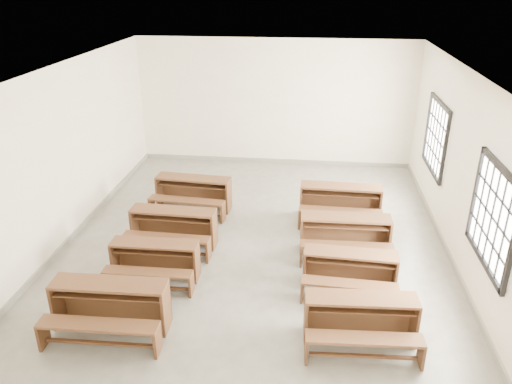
# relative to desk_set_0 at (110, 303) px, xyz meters

# --- Properties ---
(room) EXTENTS (8.50, 8.50, 3.20)m
(room) POSITION_rel_desk_set_0_xyz_m (1.83, 2.74, 1.72)
(room) COLOR gray
(room) RESTS_ON ground
(desk_set_0) EXTENTS (1.63, 0.88, 0.73)m
(desk_set_0) POSITION_rel_desk_set_0_xyz_m (0.00, 0.00, 0.00)
(desk_set_0) COLOR brown
(desk_set_0) RESTS_ON ground
(desk_set_1) EXTENTS (1.43, 0.75, 0.64)m
(desk_set_1) POSITION_rel_desk_set_0_xyz_m (0.24, 1.31, -0.05)
(desk_set_1) COLOR brown
(desk_set_1) RESTS_ON ground
(desk_set_2) EXTENTS (1.58, 0.86, 0.70)m
(desk_set_2) POSITION_rel_desk_set_0_xyz_m (0.25, 2.41, -0.01)
(desk_set_2) COLOR brown
(desk_set_2) RESTS_ON ground
(desk_set_3) EXTENTS (1.64, 0.95, 0.71)m
(desk_set_3) POSITION_rel_desk_set_0_xyz_m (0.26, 3.95, -0.01)
(desk_set_3) COLOR brown
(desk_set_3) RESTS_ON ground
(desk_set_4) EXTENTS (1.55, 0.86, 0.68)m
(desk_set_4) POSITION_rel_desk_set_0_xyz_m (3.46, 0.13, -0.03)
(desk_set_4) COLOR brown
(desk_set_4) RESTS_ON ground
(desk_set_5) EXTENTS (1.49, 0.83, 0.65)m
(desk_set_5) POSITION_rel_desk_set_0_xyz_m (3.39, 1.34, -0.04)
(desk_set_5) COLOR brown
(desk_set_5) RESTS_ON ground
(desk_set_6) EXTENTS (1.60, 0.85, 0.71)m
(desk_set_6) POSITION_rel_desk_set_0_xyz_m (3.37, 2.46, -0.01)
(desk_set_6) COLOR brown
(desk_set_6) RESTS_ON ground
(desk_set_7) EXTENTS (1.64, 0.88, 0.73)m
(desk_set_7) POSITION_rel_desk_set_0_xyz_m (3.34, 3.81, 0.00)
(desk_set_7) COLOR brown
(desk_set_7) RESTS_ON ground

